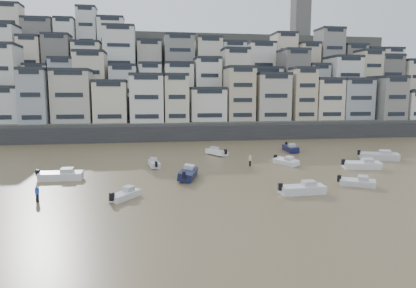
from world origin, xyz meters
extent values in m
plane|color=brown|center=(0.00, 0.00, 0.00)|extent=(400.00, 400.00, 0.00)
cube|color=#38383A|center=(10.00, 65.00, 1.75)|extent=(140.00, 3.00, 3.50)
cube|color=#4C4C47|center=(15.00, 72.00, 2.00)|extent=(140.00, 14.00, 4.00)
cube|color=#4C4C47|center=(15.00, 84.00, 5.00)|extent=(140.00, 14.00, 10.00)
cube|color=#4C4C47|center=(15.00, 96.00, 9.00)|extent=(140.00, 14.00, 18.00)
cube|color=#4C4C47|center=(15.00, 108.00, 13.00)|extent=(140.00, 16.00, 26.00)
cube|color=#4C4C47|center=(15.00, 122.00, 16.00)|extent=(140.00, 18.00, 32.00)
cube|color=#66635E|center=(55.00, 120.00, 41.00)|extent=(6.00, 6.00, 18.00)
camera|label=1|loc=(-3.12, -19.77, 10.93)|focal=32.00mm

